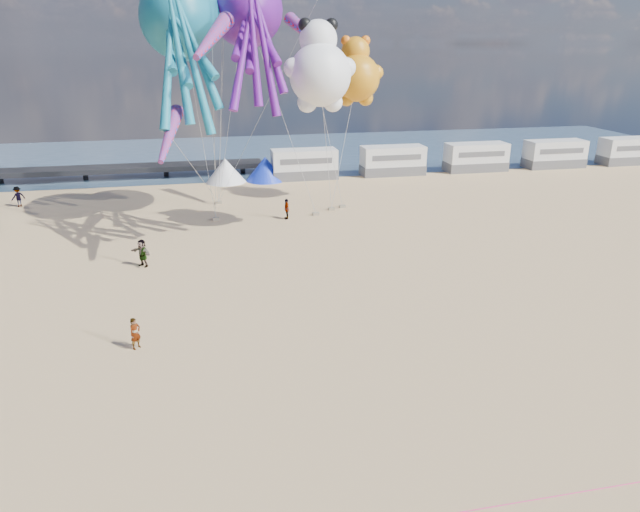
% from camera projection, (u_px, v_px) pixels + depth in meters
% --- Properties ---
extents(ground, '(120.00, 120.00, 0.00)m').
position_uv_depth(ground, '(338.00, 421.00, 20.98)').
color(ground, '#D8B37D').
rests_on(ground, ground).
extents(water, '(120.00, 120.00, 0.00)m').
position_uv_depth(water, '(236.00, 155.00, 71.43)').
color(water, '#364F68').
rests_on(water, ground).
extents(motorhome_0, '(6.60, 2.50, 3.00)m').
position_uv_depth(motorhome_0, '(304.00, 164.00, 58.30)').
color(motorhome_0, silver).
rests_on(motorhome_0, ground).
extents(motorhome_1, '(6.60, 2.50, 3.00)m').
position_uv_depth(motorhome_1, '(393.00, 160.00, 60.11)').
color(motorhome_1, silver).
rests_on(motorhome_1, ground).
extents(motorhome_2, '(6.60, 2.50, 3.00)m').
position_uv_depth(motorhome_2, '(476.00, 157.00, 61.92)').
color(motorhome_2, silver).
rests_on(motorhome_2, ground).
extents(motorhome_3, '(6.60, 2.50, 3.00)m').
position_uv_depth(motorhome_3, '(555.00, 154.00, 63.74)').
color(motorhome_3, silver).
rests_on(motorhome_3, ground).
extents(motorhome_4, '(6.60, 2.50, 3.00)m').
position_uv_depth(motorhome_4, '(629.00, 151.00, 65.55)').
color(motorhome_4, silver).
rests_on(motorhome_4, ground).
extents(tent_white, '(4.00, 4.00, 2.40)m').
position_uv_depth(tent_white, '(225.00, 170.00, 56.88)').
color(tent_white, white).
rests_on(tent_white, ground).
extents(tent_blue, '(4.00, 4.00, 2.40)m').
position_uv_depth(tent_blue, '(265.00, 169.00, 57.64)').
color(tent_blue, '#1933CC').
rests_on(tent_blue, ground).
extents(standing_person, '(0.65, 0.64, 1.51)m').
position_uv_depth(standing_person, '(135.00, 333.00, 25.76)').
color(standing_person, tan).
rests_on(standing_person, ground).
extents(beachgoer_2, '(1.08, 1.04, 1.75)m').
position_uv_depth(beachgoer_2, '(18.00, 197.00, 48.37)').
color(beachgoer_2, '#7F6659').
rests_on(beachgoer_2, ground).
extents(beachgoer_3, '(0.65, 1.08, 1.63)m').
position_uv_depth(beachgoer_3, '(287.00, 209.00, 44.98)').
color(beachgoer_3, '#7F6659').
rests_on(beachgoer_3, ground).
extents(beachgoer_4, '(1.03, 1.03, 1.75)m').
position_uv_depth(beachgoer_4, '(142.00, 253.00, 35.33)').
color(beachgoer_4, '#7F6659').
rests_on(beachgoer_4, ground).
extents(sandbag_a, '(0.50, 0.35, 0.22)m').
position_uv_depth(sandbag_a, '(216.00, 219.00, 44.86)').
color(sandbag_a, gray).
rests_on(sandbag_a, ground).
extents(sandbag_b, '(0.50, 0.35, 0.22)m').
position_uv_depth(sandbag_b, '(316.00, 214.00, 46.20)').
color(sandbag_b, gray).
rests_on(sandbag_b, ground).
extents(sandbag_c, '(0.50, 0.35, 0.22)m').
position_uv_depth(sandbag_c, '(332.00, 209.00, 47.60)').
color(sandbag_c, gray).
rests_on(sandbag_c, ground).
extents(sandbag_d, '(0.50, 0.35, 0.22)m').
position_uv_depth(sandbag_d, '(342.00, 207.00, 48.28)').
color(sandbag_d, gray).
rests_on(sandbag_d, ground).
extents(sandbag_e, '(0.50, 0.35, 0.22)m').
position_uv_depth(sandbag_e, '(219.00, 202.00, 49.55)').
color(sandbag_e, gray).
rests_on(sandbag_e, ground).
extents(kite_octopus_teal, '(8.71, 11.69, 12.28)m').
position_uv_depth(kite_octopus_teal, '(181.00, 18.00, 39.14)').
color(kite_octopus_teal, teal).
extents(kite_octopus_purple, '(5.56, 10.65, 11.66)m').
position_uv_depth(kite_octopus_purple, '(246.00, 10.00, 40.43)').
color(kite_octopus_purple, '#5E1486').
extents(kite_panda, '(5.84, 5.61, 7.11)m').
position_uv_depth(kite_panda, '(320.00, 75.00, 37.96)').
color(kite_panda, white).
extents(kite_teddy_orange, '(5.98, 5.85, 6.48)m').
position_uv_depth(kite_teddy_orange, '(357.00, 78.00, 46.29)').
color(kite_teddy_orange, orange).
extents(windsock_left, '(3.24, 6.28, 6.29)m').
position_uv_depth(windsock_left, '(212.00, 38.00, 34.21)').
color(windsock_left, red).
extents(windsock_mid, '(3.12, 5.41, 5.47)m').
position_uv_depth(windsock_mid, '(307.00, 34.00, 42.98)').
color(windsock_mid, red).
extents(windsock_right, '(2.00, 5.06, 4.99)m').
position_uv_depth(windsock_right, '(169.00, 135.00, 33.61)').
color(windsock_right, red).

